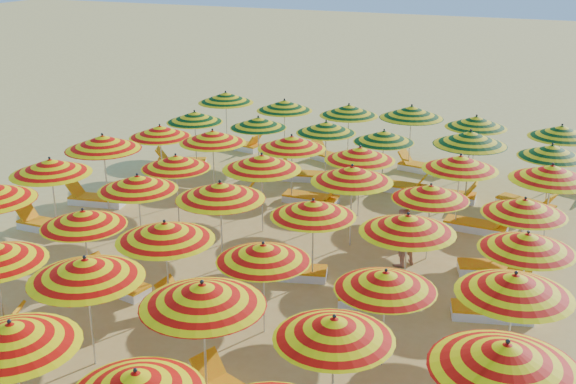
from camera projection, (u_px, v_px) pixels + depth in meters
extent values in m
plane|color=#D3B55E|center=(280.00, 257.00, 18.51)|extent=(120.00, 120.00, 0.00)
cone|color=#DF6700|center=(11.00, 335.00, 11.11)|extent=(2.51, 2.51, 0.41)
sphere|color=black|center=(9.00, 321.00, 11.03)|extent=(0.07, 0.07, 0.07)
cone|color=#DF6700|center=(136.00, 383.00, 10.15)|extent=(2.01, 2.01, 0.38)
sphere|color=black|center=(135.00, 370.00, 10.08)|extent=(0.07, 0.07, 0.07)
cylinder|color=silver|center=(0.00, 293.00, 14.42)|extent=(0.04, 0.04, 2.06)
cylinder|color=silver|center=(90.00, 314.00, 13.54)|extent=(0.04, 0.04, 2.16)
cone|color=#DF6700|center=(86.00, 269.00, 13.22)|extent=(2.43, 2.43, 0.41)
sphere|color=black|center=(84.00, 257.00, 13.14)|extent=(0.07, 0.07, 0.07)
cylinder|color=silver|center=(205.00, 343.00, 12.53)|extent=(0.04, 0.04, 2.20)
cone|color=#DF6700|center=(202.00, 295.00, 12.21)|extent=(2.87, 2.87, 0.42)
sphere|color=black|center=(202.00, 282.00, 12.13)|extent=(0.07, 0.07, 0.07)
cylinder|color=silver|center=(333.00, 374.00, 11.82)|extent=(0.04, 0.04, 2.00)
cone|color=#DF6700|center=(334.00, 328.00, 11.53)|extent=(2.28, 2.28, 0.38)
sphere|color=black|center=(334.00, 316.00, 11.46)|extent=(0.07, 0.07, 0.07)
cone|color=#DF6700|center=(506.00, 356.00, 10.34)|extent=(2.31, 2.31, 0.43)
sphere|color=black|center=(508.00, 341.00, 10.26)|extent=(0.07, 0.07, 0.07)
cylinder|color=silver|center=(87.00, 252.00, 16.42)|extent=(0.04, 0.04, 1.94)
cone|color=#DF6700|center=(83.00, 218.00, 16.14)|extent=(2.14, 2.14, 0.37)
sphere|color=black|center=(82.00, 209.00, 16.07)|extent=(0.06, 0.06, 0.06)
cylinder|color=silver|center=(167.00, 271.00, 15.37)|extent=(0.04, 0.04, 2.09)
cone|color=#DF6700|center=(165.00, 231.00, 15.06)|extent=(2.69, 2.69, 0.40)
sphere|color=black|center=(164.00, 221.00, 14.98)|extent=(0.07, 0.07, 0.07)
cylinder|color=silver|center=(264.00, 290.00, 14.70)|extent=(0.04, 0.04, 1.93)
cone|color=#DF6700|center=(263.00, 253.00, 14.42)|extent=(2.31, 2.31, 0.37)
sphere|color=black|center=(263.00, 243.00, 14.35)|extent=(0.06, 0.06, 0.06)
cylinder|color=silver|center=(384.00, 320.00, 13.55)|extent=(0.04, 0.04, 1.92)
cone|color=#DF6700|center=(386.00, 280.00, 13.27)|extent=(2.06, 2.06, 0.37)
sphere|color=black|center=(386.00, 270.00, 13.20)|extent=(0.06, 0.06, 0.06)
cylinder|color=silver|center=(510.00, 329.00, 13.07)|extent=(0.04, 0.04, 2.10)
cone|color=#DF6700|center=(515.00, 284.00, 12.76)|extent=(2.58, 2.58, 0.40)
sphere|color=black|center=(516.00, 273.00, 12.68)|extent=(0.07, 0.07, 0.07)
cylinder|color=silver|center=(54.00, 199.00, 19.39)|extent=(0.04, 0.04, 2.15)
cone|color=#DF6700|center=(50.00, 166.00, 19.08)|extent=(2.44, 2.44, 0.41)
sphere|color=black|center=(49.00, 158.00, 19.00)|extent=(0.07, 0.07, 0.07)
cylinder|color=silver|center=(140.00, 215.00, 18.48)|extent=(0.04, 0.04, 2.03)
cone|color=#DF6700|center=(138.00, 183.00, 18.18)|extent=(2.17, 2.17, 0.39)
sphere|color=black|center=(137.00, 174.00, 18.11)|extent=(0.07, 0.07, 0.07)
cylinder|color=silver|center=(221.00, 227.00, 17.52)|extent=(0.04, 0.04, 2.18)
cone|color=#DF6700|center=(220.00, 191.00, 17.21)|extent=(2.57, 2.57, 0.41)
sphere|color=black|center=(220.00, 181.00, 17.13)|extent=(0.07, 0.07, 0.07)
cylinder|color=silver|center=(313.00, 243.00, 16.84)|extent=(0.04, 0.04, 2.00)
cone|color=#DF6700|center=(313.00, 208.00, 16.55)|extent=(2.12, 2.12, 0.38)
sphere|color=black|center=(313.00, 200.00, 16.47)|extent=(0.07, 0.07, 0.07)
cylinder|color=silver|center=(405.00, 262.00, 15.76)|extent=(0.04, 0.04, 2.10)
cone|color=#DF6700|center=(408.00, 223.00, 15.45)|extent=(2.72, 2.72, 0.40)
sphere|color=black|center=(408.00, 214.00, 15.37)|extent=(0.07, 0.07, 0.07)
cylinder|color=silver|center=(523.00, 280.00, 15.06)|extent=(0.04, 0.04, 1.99)
cone|color=#DF6700|center=(527.00, 242.00, 14.77)|extent=(2.16, 2.16, 0.38)
sphere|color=black|center=(528.00, 232.00, 14.70)|extent=(0.07, 0.07, 0.07)
cylinder|color=silver|center=(106.00, 174.00, 21.36)|extent=(0.04, 0.04, 2.23)
cone|color=#DF6700|center=(103.00, 142.00, 21.03)|extent=(2.92, 2.92, 0.42)
sphere|color=black|center=(102.00, 134.00, 20.95)|extent=(0.07, 0.07, 0.07)
cylinder|color=silver|center=(177.00, 190.00, 20.38)|extent=(0.04, 0.04, 1.96)
cone|color=#DF6700|center=(176.00, 162.00, 20.10)|extent=(2.39, 2.39, 0.37)
sphere|color=black|center=(175.00, 154.00, 20.03)|extent=(0.07, 0.07, 0.07)
cylinder|color=silver|center=(262.00, 195.00, 19.74)|extent=(0.04, 0.04, 2.16)
cone|color=#DF6700|center=(262.00, 162.00, 19.43)|extent=(2.25, 2.25, 0.41)
sphere|color=black|center=(262.00, 154.00, 19.35)|extent=(0.07, 0.07, 0.07)
cylinder|color=silver|center=(351.00, 208.00, 18.83)|extent=(0.04, 0.04, 2.14)
cone|color=#DF6700|center=(352.00, 174.00, 18.52)|extent=(2.78, 2.78, 0.41)
sphere|color=black|center=(352.00, 165.00, 18.44)|extent=(0.07, 0.07, 0.07)
cylinder|color=silver|center=(429.00, 223.00, 18.08)|extent=(0.04, 0.04, 1.93)
cone|color=#DF6700|center=(431.00, 192.00, 17.80)|extent=(2.54, 2.54, 0.37)
sphere|color=black|center=(431.00, 184.00, 17.73)|extent=(0.06, 0.06, 0.06)
cylinder|color=silver|center=(521.00, 241.00, 17.01)|extent=(0.04, 0.04, 1.98)
cone|color=#DF6700|center=(525.00, 207.00, 16.72)|extent=(2.39, 2.39, 0.38)
sphere|color=black|center=(526.00, 198.00, 16.64)|extent=(0.07, 0.07, 0.07)
cylinder|color=silver|center=(162.00, 157.00, 23.35)|extent=(0.04, 0.04, 1.99)
cone|color=#DF6700|center=(160.00, 131.00, 23.06)|extent=(2.15, 2.15, 0.38)
sphere|color=black|center=(160.00, 125.00, 22.99)|extent=(0.07, 0.07, 0.07)
cylinder|color=silver|center=(214.00, 164.00, 22.50)|extent=(0.04, 0.04, 2.07)
cone|color=#DF6700|center=(213.00, 137.00, 22.20)|extent=(2.62, 2.62, 0.39)
sphere|color=black|center=(212.00, 129.00, 22.12)|extent=(0.07, 0.07, 0.07)
cylinder|color=silver|center=(292.00, 171.00, 21.89)|extent=(0.04, 0.04, 2.07)
cone|color=#DF6700|center=(292.00, 142.00, 21.59)|extent=(2.51, 2.51, 0.39)
sphere|color=black|center=(292.00, 135.00, 21.51)|extent=(0.07, 0.07, 0.07)
cylinder|color=silver|center=(359.00, 183.00, 20.88)|extent=(0.04, 0.04, 2.04)
cone|color=#DF6700|center=(360.00, 154.00, 20.58)|extent=(2.50, 2.50, 0.39)
sphere|color=black|center=(360.00, 146.00, 20.51)|extent=(0.07, 0.07, 0.07)
cylinder|color=silver|center=(458.00, 194.00, 19.94)|extent=(0.04, 0.04, 2.08)
cone|color=#DF6700|center=(460.00, 162.00, 19.63)|extent=(2.11, 2.11, 0.40)
sphere|color=black|center=(461.00, 154.00, 19.56)|extent=(0.07, 0.07, 0.07)
cylinder|color=silver|center=(548.00, 207.00, 18.86)|extent=(0.04, 0.04, 2.17)
cone|color=#DF6700|center=(552.00, 173.00, 18.54)|extent=(2.76, 2.76, 0.41)
sphere|color=black|center=(553.00, 164.00, 18.46)|extent=(0.07, 0.07, 0.07)
cylinder|color=silver|center=(196.00, 141.00, 25.28)|extent=(0.04, 0.04, 1.97)
cone|color=#6C6805|center=(195.00, 117.00, 24.99)|extent=(2.52, 2.52, 0.38)
sphere|color=black|center=(194.00, 111.00, 24.92)|extent=(0.07, 0.07, 0.07)
cylinder|color=silver|center=(259.00, 146.00, 24.66)|extent=(0.04, 0.04, 1.93)
cone|color=#6C6805|center=(258.00, 122.00, 24.38)|extent=(2.47, 2.47, 0.37)
sphere|color=black|center=(258.00, 116.00, 24.31)|extent=(0.06, 0.06, 0.06)
cylinder|color=silver|center=(326.00, 152.00, 23.88)|extent=(0.04, 0.04, 1.98)
cone|color=#6C6805|center=(326.00, 127.00, 23.59)|extent=(2.09, 2.09, 0.38)
sphere|color=black|center=(326.00, 121.00, 23.51)|extent=(0.07, 0.07, 0.07)
cylinder|color=silver|center=(383.00, 162.00, 22.98)|extent=(0.04, 0.04, 1.93)
cone|color=#6C6805|center=(384.00, 136.00, 22.70)|extent=(2.44, 2.44, 0.37)
sphere|color=black|center=(384.00, 130.00, 22.62)|extent=(0.06, 0.06, 0.06)
cylinder|color=silver|center=(468.00, 169.00, 21.85)|extent=(0.04, 0.04, 2.22)
cone|color=#6C6805|center=(470.00, 138.00, 21.52)|extent=(2.92, 2.92, 0.42)
sphere|color=black|center=(471.00, 130.00, 21.44)|extent=(0.07, 0.07, 0.07)
cylinder|color=silver|center=(548.00, 179.00, 21.32)|extent=(0.04, 0.04, 1.97)
cone|color=#6C6805|center=(552.00, 151.00, 21.03)|extent=(2.02, 2.02, 0.38)
sphere|color=black|center=(553.00, 144.00, 20.96)|extent=(0.07, 0.07, 0.07)
cylinder|color=silver|center=(226.00, 121.00, 27.65)|extent=(0.04, 0.04, 2.11)
cone|color=#6C6805|center=(226.00, 97.00, 27.34)|extent=(2.77, 2.77, 0.40)
sphere|color=black|center=(226.00, 91.00, 27.26)|extent=(0.07, 0.07, 0.07)
cylinder|color=silver|center=(284.00, 129.00, 26.60)|extent=(0.04, 0.04, 2.06)
cone|color=#6C6805|center=(284.00, 105.00, 26.30)|extent=(2.31, 2.31, 0.39)
sphere|color=black|center=(284.00, 99.00, 26.23)|extent=(0.07, 0.07, 0.07)
cylinder|color=silver|center=(348.00, 135.00, 25.76)|extent=(0.04, 0.04, 2.09)
cone|color=#6C6805|center=(349.00, 110.00, 25.45)|extent=(2.27, 2.27, 0.40)
sphere|color=black|center=(349.00, 104.00, 25.37)|extent=(0.07, 0.07, 0.07)
cylinder|color=silver|center=(410.00, 139.00, 25.04)|extent=(0.04, 0.04, 2.21)
cone|color=#6C6805|center=(412.00, 112.00, 24.72)|extent=(2.42, 2.42, 0.42)
sphere|color=black|center=(412.00, 105.00, 24.64)|extent=(0.07, 0.07, 0.07)
cylinder|color=silver|center=(474.00, 148.00, 24.29)|extent=(0.04, 0.04, 2.05)
cone|color=#6C6805|center=(476.00, 122.00, 23.99)|extent=(2.55, 2.55, 0.39)
sphere|color=black|center=(477.00, 115.00, 23.91)|extent=(0.07, 0.07, 0.07)
cylinder|color=silver|center=(558.00, 159.00, 23.07)|extent=(0.04, 0.04, 2.07)
cone|color=#6C6805|center=(561.00, 132.00, 22.76)|extent=(2.25, 2.25, 0.39)
sphere|color=black|center=(562.00, 125.00, 22.69)|extent=(0.07, 0.07, 0.07)
cube|color=orange|center=(13.00, 317.00, 14.70)|extent=(0.54, 0.67, 0.48)
cube|color=orange|center=(208.00, 366.00, 13.01)|extent=(0.55, 0.67, 0.48)
cube|color=white|center=(116.00, 286.00, 16.73)|extent=(1.78, 0.89, 0.20)
cube|color=orange|center=(116.00, 281.00, 16.69)|extent=(1.78, 0.89, 0.06)
cube|color=orange|center=(94.00, 265.00, 16.98)|extent=(0.47, 0.64, 0.48)
cube|color=white|center=(196.00, 311.00, 15.65)|extent=(1.73, 0.67, 0.20)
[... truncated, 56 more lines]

